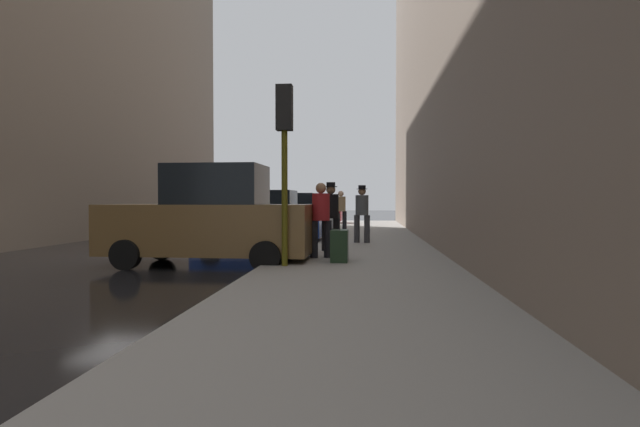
% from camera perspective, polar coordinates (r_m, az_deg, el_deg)
% --- Properties ---
extents(ground_plane, '(120.00, 120.00, 0.00)m').
position_cam_1_polar(ground_plane, '(13.94, -20.87, -4.60)').
color(ground_plane, black).
extents(sidewalk, '(4.00, 40.00, 0.15)m').
position_cam_1_polar(sidewalk, '(12.51, 4.72, -4.85)').
color(sidewalk, gray).
rests_on(sidewalk, ground_plane).
extents(parked_bronze_suv, '(4.62, 2.10, 2.25)m').
position_cam_1_polar(parked_bronze_suv, '(11.45, -12.38, -0.66)').
color(parked_bronze_suv, brown).
rests_on(parked_bronze_suv, ground_plane).
extents(parked_blue_sedan, '(4.24, 2.13, 1.79)m').
position_cam_1_polar(parked_blue_sedan, '(16.65, -6.75, -0.60)').
color(parked_blue_sedan, navy).
rests_on(parked_blue_sedan, ground_plane).
extents(parked_silver_sedan, '(4.23, 2.12, 1.79)m').
position_cam_1_polar(parked_silver_sedan, '(22.90, -3.43, -0.02)').
color(parked_silver_sedan, '#B7BABF').
rests_on(parked_silver_sedan, ground_plane).
extents(parked_red_hatchback, '(4.23, 2.12, 1.79)m').
position_cam_1_polar(parked_red_hatchback, '(29.22, -1.52, 0.32)').
color(parked_red_hatchback, '#B2191E').
rests_on(parked_red_hatchback, ground_plane).
extents(fire_hydrant, '(0.42, 0.22, 0.70)m').
position_cam_1_polar(fire_hydrant, '(17.60, -0.16, -1.62)').
color(fire_hydrant, red).
rests_on(fire_hydrant, sidewalk).
extents(traffic_light, '(0.32, 0.32, 3.60)m').
position_cam_1_polar(traffic_light, '(10.07, -4.08, 8.92)').
color(traffic_light, '#514C0F').
rests_on(traffic_light, sidewalk).
extents(pedestrian_in_red_jacket, '(0.53, 0.50, 1.71)m').
position_cam_1_polar(pedestrian_in_red_jacket, '(11.38, 0.11, -0.28)').
color(pedestrian_in_red_jacket, black).
rests_on(pedestrian_in_red_jacket, sidewalk).
extents(pedestrian_with_fedora, '(0.53, 0.50, 1.78)m').
position_cam_1_polar(pedestrian_with_fedora, '(12.89, 1.24, 0.07)').
color(pedestrian_with_fedora, black).
rests_on(pedestrian_with_fedora, sidewalk).
extents(pedestrian_in_tan_coat, '(0.53, 0.49, 1.71)m').
position_cam_1_polar(pedestrian_in_tan_coat, '(21.03, 2.40, 0.55)').
color(pedestrian_in_tan_coat, black).
rests_on(pedestrian_in_tan_coat, sidewalk).
extents(pedestrian_with_beanie, '(0.53, 0.47, 1.78)m').
position_cam_1_polar(pedestrian_with_beanie, '(15.48, 4.82, 0.31)').
color(pedestrian_with_beanie, '#333338').
rests_on(pedestrian_with_beanie, sidewalk).
extents(rolling_suitcase, '(0.36, 0.56, 1.04)m').
position_cam_1_polar(rolling_suitcase, '(10.69, 2.24, -3.69)').
color(rolling_suitcase, black).
rests_on(rolling_suitcase, sidewalk).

